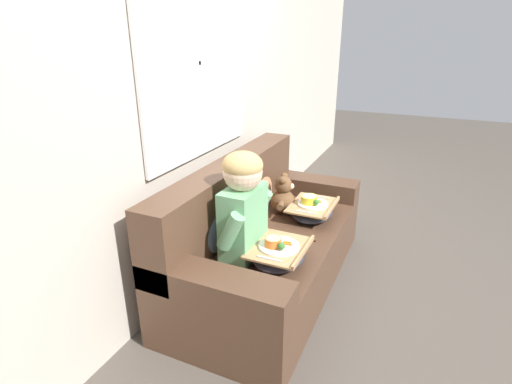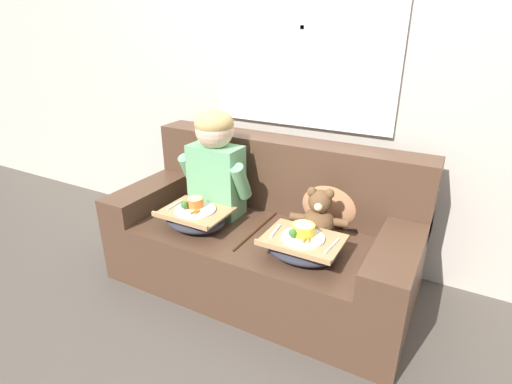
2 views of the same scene
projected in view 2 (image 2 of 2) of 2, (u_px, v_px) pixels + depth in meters
ground_plane at (261, 283)px, 2.55m from camera, size 14.00×14.00×0.00m
wall_back_with_window at (304, 61)px, 2.48m from camera, size 8.00×0.08×2.60m
couch at (266, 235)px, 2.48m from camera, size 1.81×0.85×0.87m
throw_pillow_behind_child at (233, 177)px, 2.66m from camera, size 0.37×0.18×0.39m
throw_pillow_behind_teddy at (331, 197)px, 2.36m from camera, size 0.38×0.18×0.40m
child_figure at (215, 158)px, 2.43m from camera, size 0.47×0.23×0.66m
teddy_bear at (319, 217)px, 2.22m from camera, size 0.33×0.23×0.30m
lap_tray_child at (195, 218)px, 2.37m from camera, size 0.39×0.32×0.17m
lap_tray_teddy at (302, 246)px, 2.06m from camera, size 0.40×0.31×0.18m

